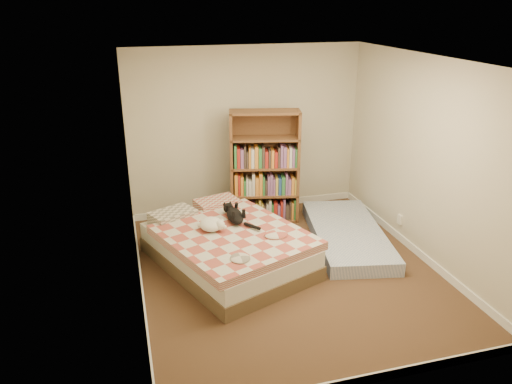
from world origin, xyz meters
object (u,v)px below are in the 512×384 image
object	(u,v)px
bed	(227,245)
floor_mattress	(347,235)
bookshelf	(264,182)
black_cat	(235,214)
white_dog	(212,224)

from	to	relation	value
bed	floor_mattress	world-z (taller)	bed
bookshelf	floor_mattress	world-z (taller)	bookshelf
black_cat	bookshelf	bearing A→B (deg)	47.93
black_cat	white_dog	world-z (taller)	black_cat
black_cat	white_dog	distance (m)	0.39
white_dog	floor_mattress	bearing A→B (deg)	2.06
bed	bookshelf	distance (m)	1.47
floor_mattress	white_dog	size ratio (longest dim) A/B	6.16
bookshelf	floor_mattress	bearing A→B (deg)	-35.79
floor_mattress	white_dog	distance (m)	1.96
black_cat	white_dog	bearing A→B (deg)	-154.11
white_dog	black_cat	bearing A→B (deg)	29.98
bookshelf	floor_mattress	size ratio (longest dim) A/B	0.82
floor_mattress	white_dog	world-z (taller)	white_dog
bed	black_cat	size ratio (longest dim) A/B	3.28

